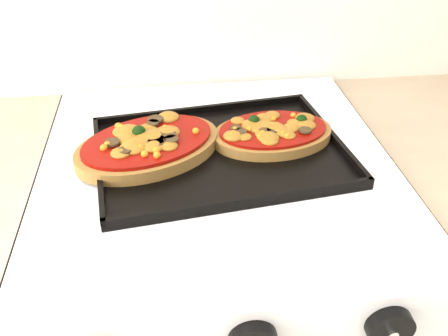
{
  "coord_description": "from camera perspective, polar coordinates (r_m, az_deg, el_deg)",
  "views": [
    {
      "loc": [
        -0.08,
        0.99,
        1.37
      ],
      "look_at": [
        0.0,
        1.65,
        0.92
      ],
      "focal_mm": 40.0,
      "sensor_mm": 36.0,
      "label": 1
    }
  ],
  "objects": [
    {
      "name": "knob_right",
      "position": [
        0.69,
        18.42,
        -16.89
      ],
      "size": [
        0.06,
        0.02,
        0.06
      ],
      "primitive_type": "cylinder",
      "rotation": [
        1.57,
        0.0,
        0.0
      ],
      "color": "black",
      "rests_on": "control_panel"
    },
    {
      "name": "baking_tray",
      "position": [
        0.84,
        -0.43,
        2.01
      ],
      "size": [
        0.44,
        0.35,
        0.02
      ],
      "primitive_type": "cube",
      "rotation": [
        0.0,
        0.0,
        0.12
      ],
      "color": "black",
      "rests_on": "stove"
    },
    {
      "name": "pizza_left",
      "position": [
        0.84,
        -8.7,
        2.73
      ],
      "size": [
        0.29,
        0.25,
        0.04
      ],
      "primitive_type": null,
      "rotation": [
        0.0,
        0.0,
        0.42
      ],
      "color": "olive",
      "rests_on": "baking_tray"
    },
    {
      "name": "control_panel",
      "position": [
        0.65,
        2.4,
        -17.91
      ],
      "size": [
        0.6,
        0.02,
        0.09
      ],
      "primitive_type": "cube",
      "color": "white",
      "rests_on": "stove"
    },
    {
      "name": "pizza_right",
      "position": [
        0.87,
        5.59,
        4.11
      ],
      "size": [
        0.22,
        0.16,
        0.03
      ],
      "primitive_type": null,
      "rotation": [
        0.0,
        0.0,
        0.11
      ],
      "color": "olive",
      "rests_on": "baking_tray"
    },
    {
      "name": "stove",
      "position": [
        1.16,
        -0.68,
        -17.93
      ],
      "size": [
        0.6,
        0.6,
        0.91
      ],
      "primitive_type": "cube",
      "color": "white",
      "rests_on": "floor"
    }
  ]
}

